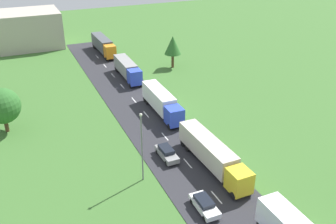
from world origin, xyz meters
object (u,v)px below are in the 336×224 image
(car_fourth, at_px, (167,153))
(distant_building, at_px, (29,29))
(truck_second, at_px, (212,153))
(car_third, at_px, (204,205))
(truck_third, at_px, (162,102))
(truck_fourth, at_px, (127,69))
(truck_fifth, at_px, (103,45))
(lamppost_second, at_px, (142,144))
(tree_pine, at_px, (2,106))
(tree_elm, at_px, (173,45))

(car_fourth, relative_size, distant_building, 0.29)
(truck_second, relative_size, car_third, 3.29)
(truck_third, height_order, distant_building, distant_building)
(truck_fourth, relative_size, truck_fifth, 0.88)
(truck_second, distance_m, distant_building, 68.36)
(lamppost_second, relative_size, tree_pine, 1.31)
(truck_fifth, bearing_deg, car_fourth, -94.98)
(car_third, height_order, tree_pine, tree_pine)
(truck_fifth, xyz_separation_m, car_fourth, (-4.26, -48.83, -1.33))
(truck_fourth, bearing_deg, tree_elm, 11.59)
(car_fourth, relative_size, tree_elm, 0.65)
(tree_elm, bearing_deg, distant_building, 132.58)
(lamppost_second, bearing_deg, truck_second, -6.56)
(lamppost_second, bearing_deg, truck_fifth, 80.38)
(truck_fourth, height_order, tree_pine, tree_pine)
(car_third, relative_size, lamppost_second, 0.48)
(truck_third, xyz_separation_m, truck_fifth, (-0.35, 36.08, 0.03))
(truck_fourth, xyz_separation_m, lamppost_second, (-8.99, -33.59, 3.01))
(truck_fourth, bearing_deg, tree_pine, -149.69)
(truck_second, xyz_separation_m, truck_third, (0.10, 16.96, 0.08))
(truck_third, relative_size, truck_fourth, 1.05)
(truck_third, relative_size, distant_building, 0.81)
(tree_elm, bearing_deg, car_fourth, -115.50)
(tree_elm, bearing_deg, truck_fifth, 125.14)
(car_third, bearing_deg, car_fourth, 88.37)
(truck_third, relative_size, car_fourth, 2.76)
(tree_elm, xyz_separation_m, distant_building, (-27.10, 29.49, -0.49))
(truck_second, height_order, lamppost_second, lamppost_second)
(truck_third, height_order, car_fourth, truck_third)
(distant_building, bearing_deg, lamppost_second, -83.94)
(lamppost_second, relative_size, distant_building, 0.59)
(truck_third, relative_size, lamppost_second, 1.37)
(car_fourth, xyz_separation_m, tree_pine, (-19.35, 16.52, 3.42))
(truck_fifth, bearing_deg, truck_fourth, -89.43)
(car_fourth, height_order, tree_elm, tree_elm)
(truck_second, xyz_separation_m, tree_elm, (11.10, 36.92, 2.91))
(car_fourth, bearing_deg, truck_fourth, 81.70)
(tree_elm, relative_size, distant_building, 0.45)
(distant_building, bearing_deg, car_third, -81.33)
(car_fourth, xyz_separation_m, lamppost_second, (-4.55, -3.17, 4.21))
(truck_third, distance_m, distant_building, 52.06)
(truck_second, distance_m, tree_pine, 31.68)
(car_fourth, xyz_separation_m, distant_building, (-11.50, 62.21, 3.64))
(car_third, xyz_separation_m, tree_pine, (-19.03, 27.64, 3.47))
(car_third, distance_m, lamppost_second, 9.97)
(car_fourth, distance_m, tree_pine, 25.67)
(car_fourth, bearing_deg, truck_third, 70.15)
(car_fourth, bearing_deg, truck_second, -43.08)
(truck_fourth, xyz_separation_m, distant_building, (-15.94, 31.78, 2.45))
(car_fourth, height_order, tree_pine, tree_pine)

